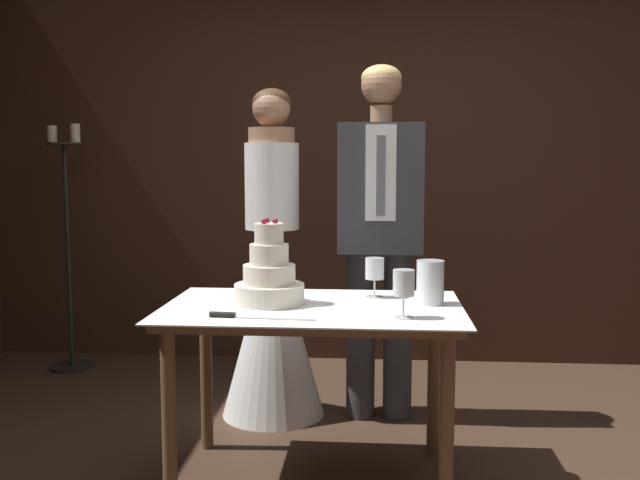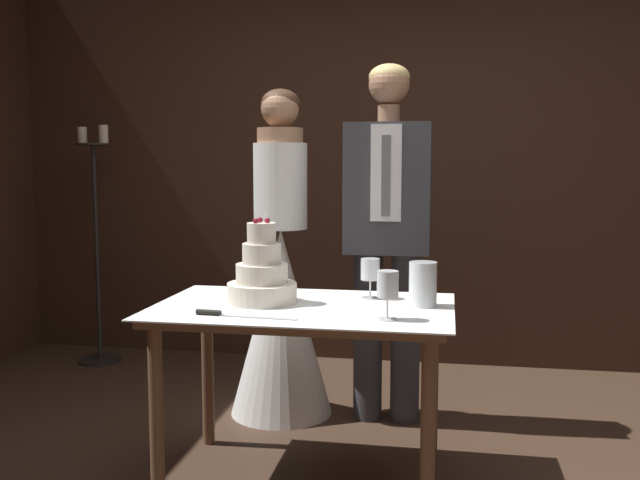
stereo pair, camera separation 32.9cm
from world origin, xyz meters
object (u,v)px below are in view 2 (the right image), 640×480
at_px(cake_table, 303,328).
at_px(bride, 281,298).
at_px(wine_glass_near, 370,271).
at_px(groom, 388,224).
at_px(wine_glass_middle, 388,285).
at_px(candle_stand, 97,257).
at_px(tiered_cake, 262,276).
at_px(cake_knife, 226,314).
at_px(hurricane_candle, 423,285).

bearing_deg(cake_table, bride, 109.78).
distance_m(cake_table, wine_glass_near, 0.39).
height_order(bride, groom, groom).
distance_m(wine_glass_middle, candle_stand, 2.70).
bearing_deg(candle_stand, tiered_cake, -44.20).
xyz_separation_m(bride, candle_stand, (-1.43, 0.74, 0.09)).
distance_m(groom, candle_stand, 2.15).
bearing_deg(bride, cake_knife, -88.40).
distance_m(hurricane_candle, candle_stand, 2.63).
relative_size(groom, candle_stand, 1.16).
bearing_deg(wine_glass_near, wine_glass_middle, -75.04).
height_order(tiered_cake, hurricane_candle, tiered_cake).
xyz_separation_m(wine_glass_middle, bride, (-0.64, 0.98, -0.25)).
distance_m(cake_table, tiered_cake, 0.28).
relative_size(cake_knife, bride, 0.24).
bearing_deg(wine_glass_middle, cake_table, 151.07).
bearing_deg(tiered_cake, wine_glass_middle, -23.21).
xyz_separation_m(wine_glass_near, hurricane_candle, (0.23, -0.13, -0.03)).
xyz_separation_m(tiered_cake, cake_knife, (-0.07, -0.29, -0.10)).
height_order(tiered_cake, wine_glass_near, tiered_cake).
distance_m(tiered_cake, candle_stand, 2.14).
bearing_deg(wine_glass_near, cake_knife, -137.45).
bearing_deg(groom, wine_glass_middle, -85.07).
distance_m(wine_glass_near, candle_stand, 2.37).
bearing_deg(cake_knife, candle_stand, 133.97).
relative_size(tiered_cake, hurricane_candle, 1.96).
relative_size(wine_glass_middle, bride, 0.11).
xyz_separation_m(cake_knife, bride, (-0.03, 1.03, -0.13)).
bearing_deg(cake_knife, wine_glass_middle, 9.14).
distance_m(cake_table, wine_glass_middle, 0.47).
xyz_separation_m(tiered_cake, hurricane_candle, (0.67, 0.04, -0.02)).
bearing_deg(hurricane_candle, tiered_cake, -176.29).
bearing_deg(bride, cake_table, -70.22).
bearing_deg(groom, cake_table, -109.80).
relative_size(cake_knife, candle_stand, 0.26).
relative_size(cake_knife, groom, 0.22).
bearing_deg(cake_knife, groom, 67.16).
bearing_deg(tiered_cake, cake_knife, -103.05).
relative_size(wine_glass_middle, candle_stand, 0.12).
bearing_deg(wine_glass_middle, wine_glass_near, 104.96).
relative_size(tiered_cake, wine_glass_near, 2.06).
height_order(tiered_cake, candle_stand, candle_stand).
bearing_deg(groom, tiered_cake, -122.00).
relative_size(wine_glass_near, hurricane_candle, 0.95).
distance_m(hurricane_candle, bride, 1.06).
bearing_deg(tiered_cake, wine_glass_near, 22.05).
bearing_deg(cake_table, wine_glass_middle, -28.93).
bearing_deg(wine_glass_near, tiered_cake, -157.95).
distance_m(tiered_cake, wine_glass_middle, 0.60).
xyz_separation_m(cake_table, groom, (0.28, 0.78, 0.37)).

